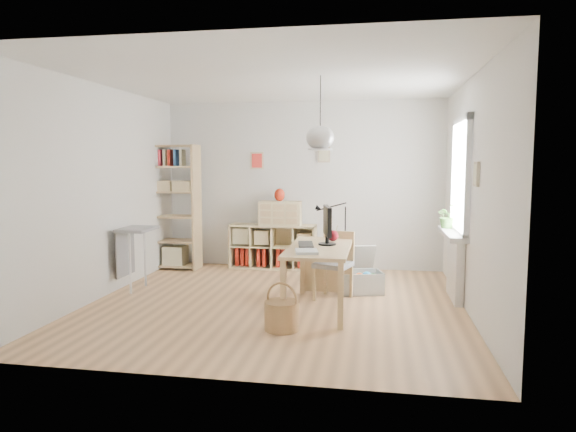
% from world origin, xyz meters
% --- Properties ---
extents(ground, '(4.50, 4.50, 0.00)m').
position_xyz_m(ground, '(0.00, 0.00, 0.00)').
color(ground, tan).
rests_on(ground, ground).
extents(room_shell, '(4.50, 4.50, 4.50)m').
position_xyz_m(room_shell, '(0.55, -0.15, 2.00)').
color(room_shell, white).
rests_on(room_shell, ground).
extents(window_unit, '(0.07, 1.16, 1.46)m').
position_xyz_m(window_unit, '(2.23, 0.60, 1.55)').
color(window_unit, white).
rests_on(window_unit, ground).
extents(radiator, '(0.10, 0.80, 0.80)m').
position_xyz_m(radiator, '(2.19, 0.60, 0.40)').
color(radiator, white).
rests_on(radiator, ground).
extents(windowsill, '(0.22, 1.20, 0.06)m').
position_xyz_m(windowsill, '(2.14, 0.60, 0.83)').
color(windowsill, white).
rests_on(windowsill, radiator).
extents(desk, '(0.70, 1.50, 0.75)m').
position_xyz_m(desk, '(0.55, -0.15, 0.66)').
color(desk, tan).
rests_on(desk, ground).
extents(cube_shelf, '(1.40, 0.38, 0.72)m').
position_xyz_m(cube_shelf, '(-0.47, 2.08, 0.30)').
color(cube_shelf, beige).
rests_on(cube_shelf, ground).
extents(tall_bookshelf, '(0.80, 0.38, 2.00)m').
position_xyz_m(tall_bookshelf, '(-2.04, 1.80, 1.09)').
color(tall_bookshelf, tan).
rests_on(tall_bookshelf, ground).
extents(side_table, '(0.40, 0.55, 0.85)m').
position_xyz_m(side_table, '(-2.04, 0.35, 0.67)').
color(side_table, gray).
rests_on(side_table, ground).
extents(chair, '(0.52, 0.52, 0.85)m').
position_xyz_m(chair, '(0.69, 0.38, 0.48)').
color(chair, gray).
rests_on(chair, ground).
extents(wicker_basket, '(0.36, 0.36, 0.50)m').
position_xyz_m(wicker_basket, '(0.26, -0.96, 0.16)').
color(wicker_basket, '#AD7A4E').
rests_on(wicker_basket, ground).
extents(storage_chest, '(0.70, 0.76, 0.59)m').
position_xyz_m(storage_chest, '(0.99, 0.76, 0.19)').
color(storage_chest, silver).
rests_on(storage_chest, ground).
extents(monitor, '(0.21, 0.53, 0.46)m').
position_xyz_m(monitor, '(0.63, -0.03, 1.01)').
color(monitor, black).
rests_on(monitor, desk).
extents(keyboard, '(0.24, 0.47, 0.02)m').
position_xyz_m(keyboard, '(0.39, -0.13, 0.76)').
color(keyboard, black).
rests_on(keyboard, desk).
extents(task_lamp, '(0.41, 0.15, 0.44)m').
position_xyz_m(task_lamp, '(0.61, 0.47, 1.05)').
color(task_lamp, black).
rests_on(task_lamp, desk).
extents(yarn_ball, '(0.14, 0.14, 0.14)m').
position_xyz_m(yarn_ball, '(0.67, 0.27, 0.82)').
color(yarn_ball, '#500A11').
rests_on(yarn_ball, desk).
extents(paper_tray, '(0.29, 0.33, 0.03)m').
position_xyz_m(paper_tray, '(0.46, -0.60, 0.76)').
color(paper_tray, white).
rests_on(paper_tray, desk).
extents(drawer_chest, '(0.67, 0.32, 0.38)m').
position_xyz_m(drawer_chest, '(-0.33, 2.04, 0.91)').
color(drawer_chest, beige).
rests_on(drawer_chest, cube_shelf).
extents(red_vase, '(0.17, 0.17, 0.21)m').
position_xyz_m(red_vase, '(-0.34, 2.04, 1.20)').
color(red_vase, maroon).
rests_on(red_vase, drawer_chest).
extents(potted_plant, '(0.37, 0.35, 0.32)m').
position_xyz_m(potted_plant, '(2.12, 0.94, 1.02)').
color(potted_plant, '#305821').
rests_on(potted_plant, windowsill).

